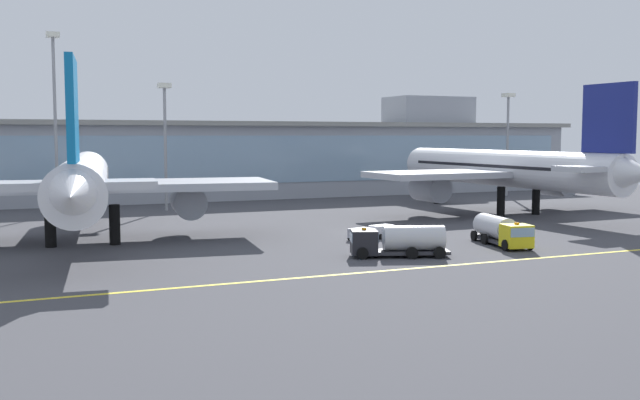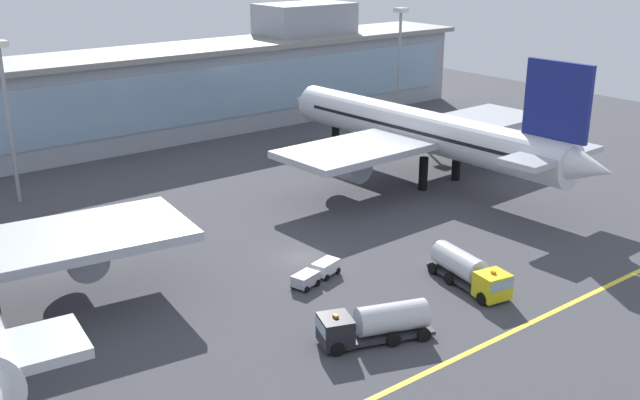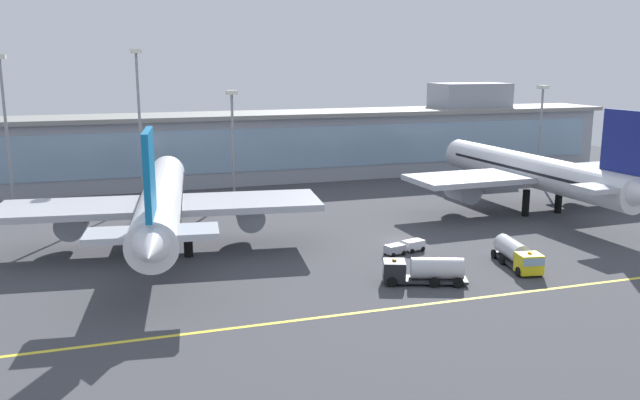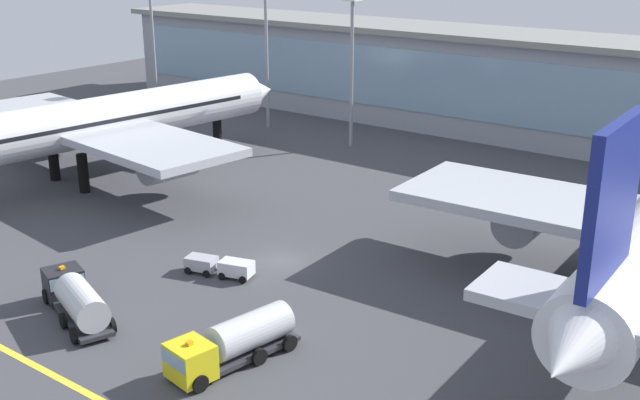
% 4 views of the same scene
% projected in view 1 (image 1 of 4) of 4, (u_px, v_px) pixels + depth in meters
% --- Properties ---
extents(ground_plane, '(188.99, 188.99, 0.00)m').
position_uv_depth(ground_plane, '(367.00, 232.00, 84.34)').
color(ground_plane, '#424247').
extents(taxiway_centreline_stripe, '(151.19, 0.50, 0.01)m').
position_uv_depth(taxiway_centreline_stripe, '(481.00, 263.00, 64.21)').
color(taxiway_centreline_stripe, yellow).
rests_on(taxiway_centreline_stripe, ground).
extents(terminal_building, '(137.99, 14.00, 18.74)m').
position_uv_depth(terminal_building, '(247.00, 157.00, 130.95)').
color(terminal_building, '#9399A3').
rests_on(terminal_building, ground).
extents(airliner_near_left, '(40.60, 52.75, 17.24)m').
position_uv_depth(airliner_near_left, '(83.00, 182.00, 76.50)').
color(airliner_near_left, black).
rests_on(airliner_near_left, ground).
extents(airliner_near_right, '(41.08, 51.62, 17.29)m').
position_uv_depth(airliner_near_right, '(505.00, 169.00, 104.28)').
color(airliner_near_right, black).
rests_on(airliner_near_right, ground).
extents(fuel_tanker_truck, '(9.32, 5.55, 2.90)m').
position_uv_depth(fuel_tanker_truck, '(396.00, 241.00, 67.30)').
color(fuel_tanker_truck, black).
rests_on(fuel_tanker_truck, ground).
extents(baggage_tug_near, '(4.27, 9.33, 2.90)m').
position_uv_depth(baggage_tug_near, '(502.00, 231.00, 74.08)').
color(baggage_tug_near, black).
rests_on(baggage_tug_near, ground).
extents(service_truck_far, '(5.80, 3.11, 1.40)m').
position_uv_depth(service_truck_far, '(372.00, 232.00, 78.87)').
color(service_truck_far, black).
rests_on(service_truck_far, ground).
extents(apron_light_mast_west, '(1.80, 1.80, 25.44)m').
position_uv_depth(apron_light_mast_west, '(55.00, 97.00, 102.76)').
color(apron_light_mast_west, gray).
rests_on(apron_light_mast_west, ground).
extents(apron_light_mast_east, '(1.80, 1.80, 18.73)m').
position_uv_depth(apron_light_mast_east, '(165.00, 125.00, 107.60)').
color(apron_light_mast_east, gray).
rests_on(apron_light_mast_east, ground).
extents(apron_light_mast_far_east, '(1.80, 1.80, 18.78)m').
position_uv_depth(apron_light_mast_far_east, '(508.00, 127.00, 134.23)').
color(apron_light_mast_far_east, gray).
rests_on(apron_light_mast_far_east, ground).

